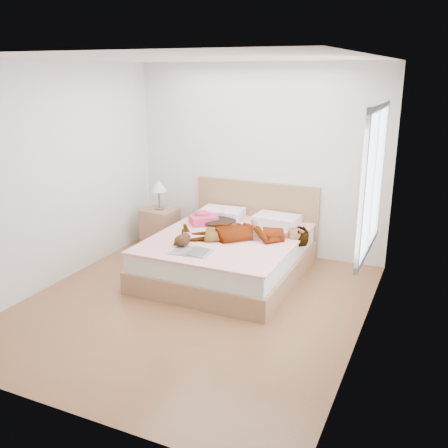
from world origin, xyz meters
name	(u,v)px	position (x,y,z in m)	size (l,w,h in m)	color
ground	(192,305)	(0.00, 0.00, 0.00)	(4.00, 4.00, 0.00)	#4E2B18
woman	(246,229)	(0.23, 1.00, 0.62)	(0.59, 1.59, 0.22)	white
hair	(219,219)	(-0.34, 1.45, 0.55)	(0.47, 0.58, 0.09)	black
phone	(223,211)	(-0.27, 1.40, 0.70)	(0.05, 0.10, 0.01)	silver
room_shell	(373,181)	(1.77, 0.30, 1.50)	(4.00, 4.00, 4.00)	white
bed	(230,252)	(0.00, 1.04, 0.28)	(1.80, 2.08, 1.00)	olive
towel	(203,218)	(-0.51, 1.31, 0.58)	(0.45, 0.44, 0.18)	#F44265
magazine	(190,251)	(-0.16, 0.26, 0.52)	(0.48, 0.33, 0.03)	silver
coffee_mug	(187,236)	(-0.39, 0.63, 0.55)	(0.11, 0.09, 0.09)	silver
plush_toy	(182,240)	(-0.33, 0.40, 0.59)	(0.17, 0.26, 0.15)	black
nightstand	(160,225)	(-1.33, 1.52, 0.33)	(0.49, 0.44, 1.00)	olive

